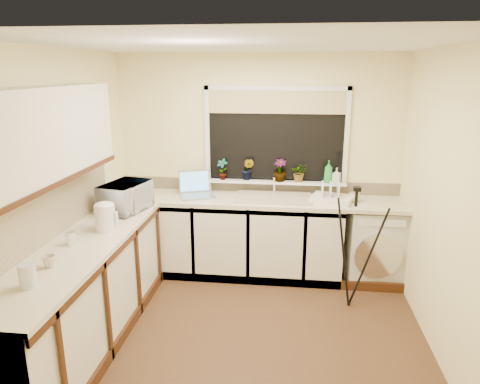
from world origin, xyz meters
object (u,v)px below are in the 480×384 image
at_px(washing_machine, 373,243).
at_px(dish_rack, 332,199).
at_px(glass_jug, 28,276).
at_px(plant_c, 280,170).
at_px(microwave, 126,197).
at_px(cup_left, 49,261).
at_px(kettle, 105,218).
at_px(plant_d, 299,172).
at_px(soap_bottle_green, 328,172).
at_px(cup_back, 354,197).
at_px(plant_b, 248,169).
at_px(tripod, 353,248).
at_px(soap_bottle_clear, 337,175).
at_px(steel_jar, 71,238).
at_px(laptop, 196,189).
at_px(plant_a, 222,169).

distance_m(washing_machine, dish_rack, 0.71).
bearing_deg(glass_jug, plant_c, 57.20).
bearing_deg(microwave, cup_left, -169.89).
xyz_separation_m(kettle, plant_d, (1.70, 1.37, 0.14)).
height_order(soap_bottle_green, cup_back, soap_bottle_green).
bearing_deg(plant_d, glass_jug, -126.12).
distance_m(dish_rack, plant_b, 1.00).
xyz_separation_m(glass_jug, plant_b, (1.19, 2.43, 0.19)).
distance_m(tripod, microwave, 2.28).
height_order(kettle, soap_bottle_clear, soap_bottle_clear).
height_order(plant_c, cup_back, plant_c).
bearing_deg(cup_back, glass_jug, -136.94).
height_order(tripod, cup_left, tripod).
bearing_deg(plant_c, steel_jar, -133.73).
bearing_deg(soap_bottle_clear, cup_back, -48.06).
relative_size(plant_c, plant_d, 1.22).
bearing_deg(dish_rack, laptop, -165.32).
distance_m(glass_jug, steel_jar, 0.72).
distance_m(laptop, plant_b, 0.63).
relative_size(steel_jar, cup_left, 1.17).
relative_size(washing_machine, steel_jar, 7.62).
xyz_separation_m(washing_machine, plant_d, (-0.83, 0.19, 0.74)).
distance_m(glass_jug, microwave, 1.63).
bearing_deg(plant_a, kettle, -121.50).
relative_size(washing_machine, microwave, 1.63).
height_order(laptop, plant_a, plant_a).
bearing_deg(steel_jar, plant_a, 60.20).
relative_size(washing_machine, plant_a, 3.44).
relative_size(dish_rack, plant_a, 1.72).
bearing_deg(cup_back, plant_a, 172.12).
height_order(glass_jug, steel_jar, glass_jug).
height_order(washing_machine, laptop, laptop).
bearing_deg(plant_c, cup_left, -126.74).
bearing_deg(plant_d, plant_b, 179.30).
distance_m(kettle, soap_bottle_clear, 2.50).
distance_m(laptop, microwave, 0.85).
bearing_deg(steel_jar, plant_b, 53.80).
bearing_deg(plant_b, plant_c, -3.99).
xyz_separation_m(steel_jar, plant_a, (0.97, 1.69, 0.22)).
bearing_deg(kettle, cup_back, 26.64).
xyz_separation_m(plant_c, soap_bottle_green, (0.54, 0.00, -0.00)).
bearing_deg(plant_a, microwave, -137.57).
distance_m(dish_rack, cup_back, 0.24).
bearing_deg(washing_machine, plant_c, 167.37).
relative_size(steel_jar, plant_c, 0.43).
bearing_deg(washing_machine, soap_bottle_clear, 155.39).
height_order(tripod, microwave, tripod).
bearing_deg(soap_bottle_clear, kettle, -147.44).
bearing_deg(microwave, soap_bottle_clear, -56.87).
bearing_deg(cup_left, washing_machine, 36.42).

